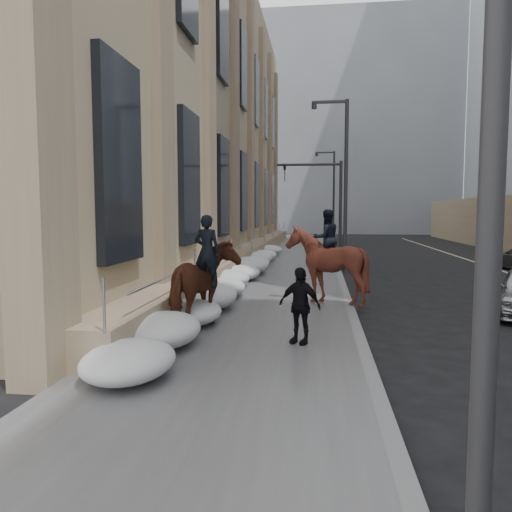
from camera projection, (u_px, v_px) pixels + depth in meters
The scene contains 13 objects.
ground at pixel (233, 354), 10.06m from camera, with size 140.00×140.00×0.00m, color black.
sidewalk at pixel (276, 282), 19.94m from camera, with size 5.00×80.00×0.12m, color #4F4F51.
curb at pixel (342, 283), 19.61m from camera, with size 0.24×80.00×0.12m, color slate.
limestone_building at pixel (203, 110), 29.65m from camera, with size 6.10×44.00×18.00m.
bg_building_mid at pixel (338, 129), 67.60m from camera, with size 30.00×12.00×28.00m, color slate.
bg_building_far at pixel (272, 167), 81.06m from camera, with size 24.00×12.00×20.00m, color gray.
streetlight_mid at pixel (342, 175), 23.14m from camera, with size 1.71×0.24×8.00m.
streetlight_far at pixel (332, 192), 42.91m from camera, with size 1.71×0.24×8.00m.
traffic_signal at pixel (326, 193), 31.18m from camera, with size 4.10×0.22×6.00m.
snow_bank at pixel (233, 277), 18.21m from camera, with size 1.70×18.10×0.76m.
mounted_horse_left at pixel (204, 283), 11.71m from camera, with size 1.50×2.57×2.69m.
mounted_horse_right at pixel (326, 262), 14.93m from camera, with size 2.56×2.68×2.82m.
pedestrian at pixel (300, 305), 10.40m from camera, with size 0.94×0.39×1.61m, color black.
Camera 1 is at (1.70, -9.71, 2.88)m, focal length 35.00 mm.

